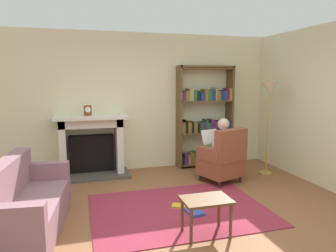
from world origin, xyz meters
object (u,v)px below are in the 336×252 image
(armchair_reading, at_px, (223,159))
(floor_lamp, at_px, (269,96))
(fireplace, at_px, (92,144))
(side_table, at_px, (206,204))
(mantel_clock, at_px, (88,111))
(seated_reader, at_px, (219,147))
(bookshelf, at_px, (205,120))
(sofa_floral, at_px, (24,206))

(armchair_reading, height_order, floor_lamp, floor_lamp)
(fireplace, relative_size, armchair_reading, 1.38)
(side_table, relative_size, floor_lamp, 0.32)
(mantel_clock, relative_size, seated_reader, 0.16)
(mantel_clock, bearing_deg, side_table, -65.69)
(fireplace, relative_size, floor_lamp, 0.77)
(fireplace, distance_m, armchair_reading, 2.45)
(bookshelf, distance_m, seated_reader, 1.08)
(fireplace, relative_size, mantel_clock, 7.30)
(floor_lamp, bearing_deg, sofa_floral, -163.11)
(sofa_floral, distance_m, side_table, 2.14)
(fireplace, distance_m, side_table, 3.00)
(seated_reader, xyz_separation_m, side_table, (-0.99, -1.79, -0.25))
(armchair_reading, bearing_deg, mantel_clock, -43.22)
(mantel_clock, bearing_deg, fireplace, 63.76)
(bookshelf, bearing_deg, floor_lamp, -44.18)
(side_table, bearing_deg, fireplace, 112.68)
(armchair_reading, distance_m, floor_lamp, 1.50)
(mantel_clock, height_order, armchair_reading, mantel_clock)
(mantel_clock, distance_m, floor_lamp, 3.35)
(side_table, bearing_deg, armchair_reading, 58.45)
(sofa_floral, bearing_deg, mantel_clock, -16.11)
(sofa_floral, distance_m, floor_lamp, 4.43)
(mantel_clock, xyz_separation_m, bookshelf, (2.35, 0.14, -0.27))
(mantel_clock, relative_size, sofa_floral, 0.10)
(bookshelf, relative_size, seated_reader, 1.82)
(fireplace, bearing_deg, seated_reader, -24.42)
(mantel_clock, bearing_deg, sofa_floral, -112.58)
(fireplace, relative_size, side_table, 2.39)
(fireplace, distance_m, bookshelf, 2.33)
(armchair_reading, height_order, seated_reader, seated_reader)
(fireplace, relative_size, sofa_floral, 0.76)
(sofa_floral, relative_size, floor_lamp, 1.01)
(fireplace, distance_m, seated_reader, 2.36)
(fireplace, xyz_separation_m, seated_reader, (2.15, -0.97, 0.02))
(bookshelf, distance_m, floor_lamp, 1.36)
(fireplace, relative_size, seated_reader, 1.18)
(seated_reader, bearing_deg, side_table, 41.60)
(seated_reader, height_order, side_table, seated_reader)
(sofa_floral, bearing_deg, side_table, -102.01)
(bookshelf, relative_size, sofa_floral, 1.17)
(floor_lamp, bearing_deg, mantel_clock, 167.12)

